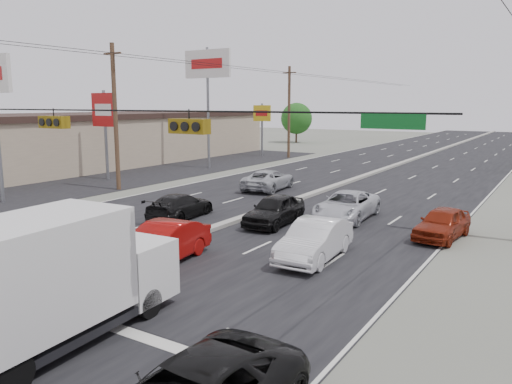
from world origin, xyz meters
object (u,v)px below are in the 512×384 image
Objects in this scene: queue_car_e at (442,223)px; box_truck at (53,279)px; utility_pole_left_b at (115,116)px; pole_sign_mid at (105,115)px; tan_sedan at (36,288)px; utility_pole_left_c at (289,112)px; queue_car_b at (315,240)px; oncoming_near at (180,206)px; oncoming_far at (269,180)px; pole_sign_far at (262,118)px; queue_car_a at (274,210)px; pole_sign_billboard at (207,71)px; queue_car_c at (346,206)px; tree_left_far at (296,118)px; red_sedan at (162,244)px.

box_truck is at bearing -104.99° from queue_car_e.
pole_sign_mid is at bearing 146.31° from utility_pole_left_b.
tan_sedan is 1.21× the size of queue_car_e.
utility_pole_left_c is 37.38m from queue_car_b.
oncoming_near is 0.89× the size of oncoming_far.
queue_car_e is (26.60, -4.33, -4.42)m from pole_sign_mid.
pole_sign_far reaches higher than queue_car_a.
pole_sign_billboard is 15.57m from oncoming_far.
pole_sign_far is 1.30× the size of queue_car_b.
tan_sedan is 16.18m from queue_car_c.
queue_car_c is 8.71m from oncoming_near.
tree_left_far is 59.30m from queue_car_b.
pole_sign_billboard is at bearing -40.55° from oncoming_far.
oncoming_near is (-4.37, 6.15, -0.11)m from red_sedan.
tan_sedan is (-2.22, 0.94, -1.00)m from box_truck.
utility_pole_left_b is 1.67× the size of pole_sign_far.
utility_pole_left_c is 22.19m from tree_left_far.
box_truck is 1.50× the size of oncoming_near.
oncoming_far is at bearing 103.81° from box_truck.
red_sedan reaches higher than oncoming_near.
queue_car_e is (3.51, 5.80, -0.07)m from queue_car_b.
box_truck is 1.31× the size of queue_car_c.
utility_pole_left_c reaches higher than pole_sign_far.
pole_sign_mid is at bearing -83.21° from tree_left_far.
utility_pole_left_c is 31.89m from queue_car_a.
pole_sign_far is at bearing 110.16° from tan_sedan.
queue_car_b is 1.03× the size of oncoming_near.
queue_car_a is 0.95× the size of queue_car_b.
tan_sedan is (17.40, -40.92, -3.69)m from pole_sign_far.
utility_pole_left_c is 1.49× the size of box_truck.
tree_left_far reaches higher than queue_car_e.
queue_car_c is (17.02, -25.05, -4.39)m from utility_pole_left_c.
queue_car_e is (5.98, 15.53, -1.02)m from box_truck.
pole_sign_far reaches higher than queue_car_b.
box_truck is 23.55m from oncoming_far.
utility_pole_left_b is at bearing -81.25° from pole_sign_billboard.
utility_pole_left_b is at bearing -82.03° from pole_sign_far.
pole_sign_billboard is at bearing 117.79° from red_sedan.
box_truck is at bearing -46.30° from utility_pole_left_b.
pole_sign_mid is at bearing -101.56° from utility_pole_left_c.
pole_sign_far is 36.91m from queue_car_e.
queue_car_b is (22.09, -32.14, -3.65)m from pole_sign_far.
utility_pole_left_c is 3.57m from pole_sign_far.
pole_sign_far is 1.17× the size of queue_car_c.
tan_sedan is 22.03m from oncoming_far.
tree_left_far is (-7.50, 32.00, -5.15)m from pole_sign_billboard.
utility_pole_left_b reaches higher than queue_car_b.
queue_car_b is at bearing 59.02° from tan_sedan.
pole_sign_far is 1.30× the size of red_sedan.
oncoming_far reaches higher than queue_car_e.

